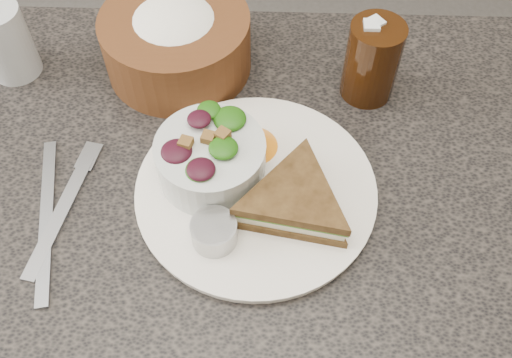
{
  "coord_description": "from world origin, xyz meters",
  "views": [
    {
      "loc": [
        0.08,
        -0.36,
        1.32
      ],
      "look_at": [
        0.07,
        0.01,
        0.78
      ],
      "focal_mm": 40.0,
      "sensor_mm": 36.0,
      "label": 1
    }
  ],
  "objects": [
    {
      "name": "salad_bowl",
      "position": [
        0.01,
        0.03,
        0.8
      ],
      "size": [
        0.15,
        0.15,
        0.07
      ],
      "primitive_type": null,
      "rotation": [
        0.0,
        0.0,
        -0.17
      ],
      "color": "silver",
      "rests_on": "dinner_plate"
    },
    {
      "name": "sandwich",
      "position": [
        0.11,
        -0.02,
        0.78
      ],
      "size": [
        0.18,
        0.18,
        0.04
      ],
      "primitive_type": null,
      "rotation": [
        0.0,
        0.0,
        -0.17
      ],
      "color": "brown",
      "rests_on": "dinner_plate"
    },
    {
      "name": "orange_wedge",
      "position": [
        0.06,
        0.08,
        0.78
      ],
      "size": [
        0.07,
        0.07,
        0.03
      ],
      "primitive_type": "cone",
      "rotation": [
        0.0,
        0.0,
        0.16
      ],
      "color": "orange",
      "rests_on": "dinner_plate"
    },
    {
      "name": "water_glass",
      "position": [
        -0.27,
        0.21,
        0.8
      ],
      "size": [
        0.08,
        0.08,
        0.1
      ],
      "primitive_type": "cylinder",
      "rotation": [
        0.0,
        0.0,
        0.27
      ],
      "color": "#AFB4B8",
      "rests_on": "dining_table"
    },
    {
      "name": "dining_table",
      "position": [
        0.0,
        0.0,
        0.38
      ],
      "size": [
        1.0,
        0.7,
        0.75
      ],
      "primitive_type": "cube",
      "color": "black",
      "rests_on": "floor"
    },
    {
      "name": "dressing_ramekin",
      "position": [
        0.02,
        -0.06,
        0.78
      ],
      "size": [
        0.05,
        0.05,
        0.03
      ],
      "primitive_type": "cylinder",
      "rotation": [
        0.0,
        0.0,
        -0.01
      ],
      "color": "#989898",
      "rests_on": "dinner_plate"
    },
    {
      "name": "fork",
      "position": [
        -0.16,
        -0.02,
        0.75
      ],
      "size": [
        0.05,
        0.17,
        0.0
      ],
      "primitive_type": "cube",
      "rotation": [
        0.0,
        0.0,
        -0.19
      ],
      "color": "gray",
      "rests_on": "dining_table"
    },
    {
      "name": "knife",
      "position": [
        -0.18,
        -0.03,
        0.75
      ],
      "size": [
        0.06,
        0.22,
        0.0
      ],
      "primitive_type": "cube",
      "rotation": [
        0.0,
        0.0,
        0.19
      ],
      "color": "gray",
      "rests_on": "dining_table"
    },
    {
      "name": "dinner_plate",
      "position": [
        0.07,
        0.01,
        0.76
      ],
      "size": [
        0.28,
        0.28,
        0.01
      ],
      "primitive_type": "cylinder",
      "color": "silver",
      "rests_on": "dining_table"
    },
    {
      "name": "bread_basket",
      "position": [
        -0.05,
        0.23,
        0.81
      ],
      "size": [
        0.21,
        0.21,
        0.11
      ],
      "primitive_type": null,
      "rotation": [
        0.0,
        0.0,
        0.03
      ],
      "color": "#573119",
      "rests_on": "dining_table"
    },
    {
      "name": "cola_glass",
      "position": [
        0.21,
        0.19,
        0.81
      ],
      "size": [
        0.09,
        0.09,
        0.12
      ],
      "primitive_type": null,
      "rotation": [
        0.0,
        0.0,
        -0.26
      ],
      "color": "black",
      "rests_on": "dining_table"
    }
  ]
}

